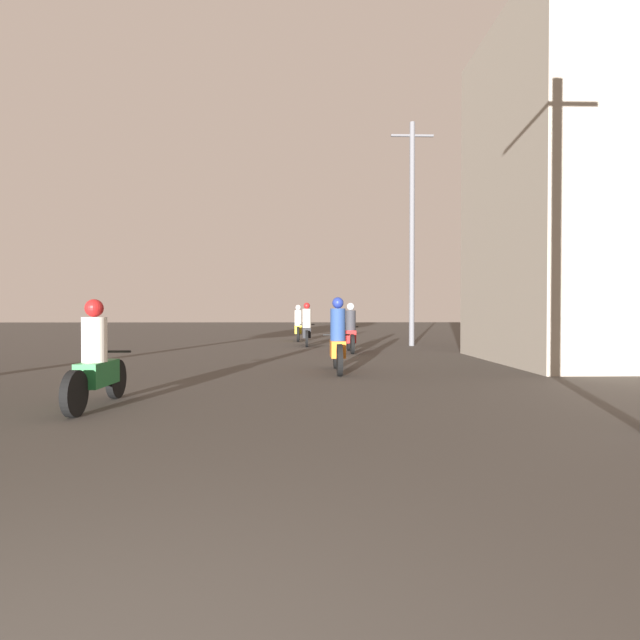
{
  "coord_description": "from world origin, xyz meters",
  "views": [
    {
      "loc": [
        0.93,
        -0.79,
        1.29
      ],
      "look_at": [
        1.4,
        17.2,
        0.99
      ],
      "focal_mm": 28.0,
      "sensor_mm": 36.0,
      "label": 1
    }
  ],
  "objects_px": {
    "motorcycle_black": "(307,329)",
    "motorcycle_yellow": "(298,326)",
    "building_right_near": "(599,192)",
    "motorcycle_orange": "(338,342)",
    "utility_pole_far": "(412,230)",
    "motorcycle_green": "(96,364)",
    "motorcycle_red": "(350,332)"
  },
  "relations": [
    {
      "from": "building_right_near",
      "to": "utility_pole_far",
      "type": "xyz_separation_m",
      "value": [
        -3.49,
        6.17,
        0.04
      ]
    },
    {
      "from": "motorcycle_yellow",
      "to": "building_right_near",
      "type": "relative_size",
      "value": 0.24
    },
    {
      "from": "utility_pole_far",
      "to": "building_right_near",
      "type": "bearing_deg",
      "value": -60.52
    },
    {
      "from": "motorcycle_green",
      "to": "motorcycle_yellow",
      "type": "height_order",
      "value": "motorcycle_yellow"
    },
    {
      "from": "motorcycle_yellow",
      "to": "building_right_near",
      "type": "distance_m",
      "value": 12.83
    },
    {
      "from": "motorcycle_black",
      "to": "motorcycle_yellow",
      "type": "bearing_deg",
      "value": 93.56
    },
    {
      "from": "motorcycle_orange",
      "to": "motorcycle_yellow",
      "type": "height_order",
      "value": "motorcycle_orange"
    },
    {
      "from": "motorcycle_green",
      "to": "motorcycle_black",
      "type": "bearing_deg",
      "value": 83.0
    },
    {
      "from": "motorcycle_red",
      "to": "utility_pole_far",
      "type": "xyz_separation_m",
      "value": [
        2.57,
        2.9,
        3.74
      ]
    },
    {
      "from": "motorcycle_orange",
      "to": "building_right_near",
      "type": "xyz_separation_m",
      "value": [
        6.78,
        1.94,
        3.69
      ]
    },
    {
      "from": "motorcycle_orange",
      "to": "utility_pole_far",
      "type": "relative_size",
      "value": 0.23
    },
    {
      "from": "building_right_near",
      "to": "motorcycle_orange",
      "type": "bearing_deg",
      "value": -164.04
    },
    {
      "from": "motorcycle_black",
      "to": "motorcycle_yellow",
      "type": "height_order",
      "value": "motorcycle_black"
    },
    {
      "from": "motorcycle_orange",
      "to": "motorcycle_red",
      "type": "height_order",
      "value": "motorcycle_orange"
    },
    {
      "from": "motorcycle_orange",
      "to": "motorcycle_yellow",
      "type": "xyz_separation_m",
      "value": [
        -1.04,
        11.42,
        -0.0
      ]
    },
    {
      "from": "motorcycle_green",
      "to": "motorcycle_orange",
      "type": "bearing_deg",
      "value": 53.8
    },
    {
      "from": "motorcycle_red",
      "to": "motorcycle_black",
      "type": "distance_m",
      "value": 3.29
    },
    {
      "from": "building_right_near",
      "to": "utility_pole_far",
      "type": "bearing_deg",
      "value": 119.48
    },
    {
      "from": "motorcycle_black",
      "to": "building_right_near",
      "type": "relative_size",
      "value": 0.22
    },
    {
      "from": "motorcycle_green",
      "to": "motorcycle_orange",
      "type": "relative_size",
      "value": 0.97
    },
    {
      "from": "motorcycle_green",
      "to": "building_right_near",
      "type": "relative_size",
      "value": 0.22
    },
    {
      "from": "motorcycle_orange",
      "to": "motorcycle_yellow",
      "type": "distance_m",
      "value": 11.47
    },
    {
      "from": "building_right_near",
      "to": "motorcycle_red",
      "type": "bearing_deg",
      "value": 151.67
    },
    {
      "from": "motorcycle_black",
      "to": "utility_pole_far",
      "type": "xyz_separation_m",
      "value": [
        3.96,
        -0.08,
        3.72
      ]
    },
    {
      "from": "building_right_near",
      "to": "motorcycle_green",
      "type": "bearing_deg",
      "value": -150.73
    },
    {
      "from": "motorcycle_orange",
      "to": "utility_pole_far",
      "type": "xyz_separation_m",
      "value": [
        3.3,
        8.11,
        3.73
      ]
    },
    {
      "from": "utility_pole_far",
      "to": "motorcycle_black",
      "type": "bearing_deg",
      "value": 178.84
    },
    {
      "from": "motorcycle_black",
      "to": "building_right_near",
      "type": "bearing_deg",
      "value": -43.13
    },
    {
      "from": "motorcycle_green",
      "to": "motorcycle_yellow",
      "type": "bearing_deg",
      "value": 87.12
    },
    {
      "from": "motorcycle_green",
      "to": "motorcycle_red",
      "type": "xyz_separation_m",
      "value": [
        4.22,
        9.02,
        0.04
      ]
    },
    {
      "from": "motorcycle_red",
      "to": "building_right_near",
      "type": "relative_size",
      "value": 0.23
    },
    {
      "from": "motorcycle_orange",
      "to": "motorcycle_black",
      "type": "xyz_separation_m",
      "value": [
        -0.66,
        8.19,
        0.01
      ]
    }
  ]
}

